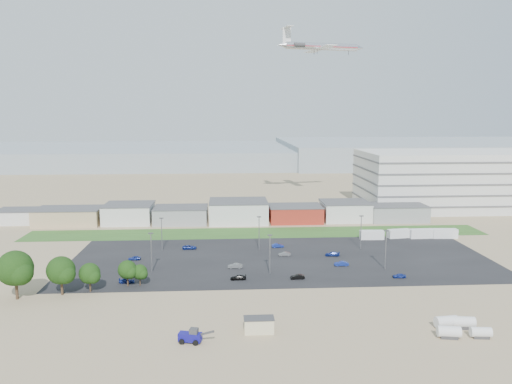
{
  "coord_description": "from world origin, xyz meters",
  "views": [
    {
      "loc": [
        -10.69,
        -118.28,
        41.33
      ],
      "look_at": [
        -2.14,
        22.0,
        19.26
      ],
      "focal_mm": 35.0,
      "sensor_mm": 36.0,
      "label": 1
    }
  ],
  "objects": [
    {
      "name": "lightpole_back_m",
      "position": [
        -0.75,
        29.63,
        5.25
      ],
      "size": [
        1.24,
        0.52,
        10.51
      ],
      "primitive_type": null,
      "color": "slate",
      "rests_on": "ground"
    },
    {
      "name": "parked_car_11",
      "position": [
        5.31,
        32.3,
        0.62
      ],
      "size": [
        3.91,
        1.77,
        1.24
      ],
      "primitive_type": "imported",
      "rotation": [
        0.0,
        0.0,
        1.69
      ],
      "color": "navy",
      "rests_on": "ground"
    },
    {
      "name": "parked_car_12",
      "position": [
        20.35,
        21.94,
        0.61
      ],
      "size": [
        4.38,
        2.16,
        1.22
      ],
      "primitive_type": "imported",
      "rotation": [
        0.0,
        0.0,
        -1.68
      ],
      "color": "navy",
      "rests_on": "ground"
    },
    {
      "name": "parked_car_4",
      "position": [
        -8.4,
        11.91,
        0.65
      ],
      "size": [
        4.05,
        1.71,
        1.3
      ],
      "primitive_type": "imported",
      "rotation": [
        0.0,
        0.0,
        -1.66
      ],
      "color": "#595B5E",
      "rests_on": "ground"
    },
    {
      "name": "storage_tank_sw",
      "position": [
        30.54,
        -33.03,
        1.25
      ],
      "size": [
        4.46,
        2.76,
        2.5
      ],
      "primitive_type": null,
      "rotation": [
        0.0,
        0.0,
        -0.17
      ],
      "color": "silver",
      "rests_on": "ground"
    },
    {
      "name": "storage_tank_se",
      "position": [
        36.48,
        -33.34,
        1.13
      ],
      "size": [
        3.95,
        2.31,
        2.25
      ],
      "primitive_type": null,
      "rotation": [
        0.0,
        0.0,
        -0.12
      ],
      "color": "silver",
      "rests_on": "ground"
    },
    {
      "name": "box_trailer_b",
      "position": [
        47.38,
        42.24,
        1.43
      ],
      "size": [
        7.92,
        3.56,
        2.86
      ],
      "primitive_type": null,
      "rotation": [
        0.0,
        0.0,
        0.16
      ],
      "color": "silver",
      "rests_on": "ground"
    },
    {
      "name": "ground",
      "position": [
        0.0,
        0.0,
        0.0
      ],
      "size": [
        700.0,
        700.0,
        0.0
      ],
      "primitive_type": "plane",
      "color": "#92825C",
      "rests_on": "ground"
    },
    {
      "name": "box_trailer_a",
      "position": [
        37.66,
        40.77,
        1.47
      ],
      "size": [
        7.91,
        2.73,
        2.94
      ],
      "primitive_type": null,
      "rotation": [
        0.0,
        0.0,
        -0.04
      ],
      "color": "silver",
      "rests_on": "ground"
    },
    {
      "name": "box_trailer_d",
      "position": [
        62.65,
        41.0,
        1.55
      ],
      "size": [
        8.37,
        3.02,
        3.09
      ],
      "primitive_type": null,
      "rotation": [
        0.0,
        0.0,
        -0.05
      ],
      "color": "silver",
      "rests_on": "ground"
    },
    {
      "name": "tree_left",
      "position": [
        -48.7,
        -5.72,
        5.15
      ],
      "size": [
        6.87,
        6.87,
        10.31
      ],
      "primitive_type": null,
      "color": "black",
      "rests_on": "ground"
    },
    {
      "name": "lightpole_back_r",
      "position": [
        30.75,
        29.33,
        5.23
      ],
      "size": [
        1.23,
        0.51,
        10.45
      ],
      "primitive_type": null,
      "color": "slate",
      "rests_on": "ground"
    },
    {
      "name": "lightpole_back_l",
      "position": [
        -30.33,
        30.82,
        5.11
      ],
      "size": [
        1.2,
        0.5,
        10.22
      ],
      "primitive_type": null,
      "color": "slate",
      "rests_on": "ground"
    },
    {
      "name": "parked_car_3",
      "position": [
        -7.81,
        2.4,
        0.58
      ],
      "size": [
        4.01,
        1.65,
        1.16
      ],
      "primitive_type": "imported",
      "rotation": [
        0.0,
        0.0,
        -1.58
      ],
      "color": "black",
      "rests_on": "ground"
    },
    {
      "name": "parked_car_2",
      "position": [
        33.17,
        1.35,
        0.56
      ],
      "size": [
        3.38,
        1.55,
        1.12
      ],
      "primitive_type": "imported",
      "rotation": [
        0.0,
        0.0,
        -1.64
      ],
      "color": "navy",
      "rests_on": "ground"
    },
    {
      "name": "tree_right",
      "position": [
        -34.7,
        -0.65,
        3.62
      ],
      "size": [
        4.83,
        4.83,
        7.25
      ],
      "primitive_type": null,
      "color": "black",
      "rests_on": "ground"
    },
    {
      "name": "parked_car_13",
      "position": [
        7.16,
        1.97,
        0.6
      ],
      "size": [
        3.68,
        1.42,
        1.19
      ],
      "primitive_type": "imported",
      "rotation": [
        0.0,
        0.0,
        -1.53
      ],
      "color": "black",
      "rests_on": "ground"
    },
    {
      "name": "parked_car_1",
      "position": [
        20.78,
        12.28,
        0.65
      ],
      "size": [
        3.96,
        1.51,
        1.29
      ],
      "primitive_type": "imported",
      "rotation": [
        0.0,
        0.0,
        -1.61
      ],
      "color": "navy",
      "rests_on": "ground"
    },
    {
      "name": "airliner",
      "position": [
        30.99,
        101.05,
        70.0
      ],
      "size": [
        44.29,
        34.35,
        11.75
      ],
      "primitive_type": null,
      "rotation": [
        0.0,
        0.0,
        0.2
      ],
      "color": "silver"
    },
    {
      "name": "grass_strip",
      "position": [
        0.0,
        52.0,
        0.01
      ],
      "size": [
        160.0,
        16.0,
        0.02
      ],
      "primitive_type": "cube",
      "color": "#2E531F",
      "rests_on": "ground"
    },
    {
      "name": "hills_backdrop",
      "position": [
        40.0,
        315.0,
        4.5
      ],
      "size": [
        700.0,
        200.0,
        9.0
      ],
      "primitive_type": null,
      "color": "gray",
      "rests_on": "ground"
    },
    {
      "name": "storage_tank_ne",
      "position": [
        35.19,
        -29.05,
        1.29
      ],
      "size": [
        4.58,
        2.78,
        2.58
      ],
      "primitive_type": null,
      "rotation": [
        0.0,
        0.0,
        -0.15
      ],
      "color": "silver",
      "rests_on": "ground"
    },
    {
      "name": "tree_mid",
      "position": [
        -42.73,
        -4.06,
        3.93
      ],
      "size": [
        5.24,
        5.24,
        7.86
      ],
      "primitive_type": null,
      "color": "black",
      "rests_on": "ground"
    },
    {
      "name": "telehandler",
      "position": [
        -17.49,
        -32.06,
        1.4
      ],
      "size": [
        7.04,
        3.75,
        2.79
      ],
      "primitive_type": null,
      "rotation": [
        0.0,
        0.0,
        -0.24
      ],
      "color": "navy",
      "rests_on": "ground"
    },
    {
      "name": "parked_car_10",
      "position": [
        -35.42,
        1.67,
        0.55
      ],
      "size": [
        3.85,
        1.67,
        1.1
      ],
      "primitive_type": "imported",
      "rotation": [
        0.0,
        0.0,
        1.61
      ],
      "color": "navy",
      "rests_on": "ground"
    },
    {
      "name": "lightpole_front_r",
      "position": [
        31.87,
        8.77,
        5.34
      ],
      "size": [
        1.26,
        0.52,
        10.67
      ],
      "primitive_type": null,
      "color": "slate",
      "rests_on": "ground"
    },
    {
      "name": "box_trailer_c",
      "position": [
        54.82,
        41.36,
        1.52
      ],
      "size": [
        8.21,
        2.91,
        3.04
      ],
      "primitive_type": null,
      "rotation": [
        0.0,
        0.0,
        0.05
      ],
      "color": "silver",
      "rests_on": "ground"
    },
    {
      "name": "lightpole_front_m",
      "position": [
        0.55,
        6.71,
        5.23
      ],
      "size": [
        1.23,
        0.51,
        10.46
      ],
      "primitive_type": null,
      "color": "slate",
      "rests_on": "ground"
    },
    {
      "name": "portable_shed",
      "position": [
        -4.65,
        -28.41,
        1.46
      ],
      "size": [
        5.82,
        3.02,
        2.93
      ],
      "primitive_type": null,
      "rotation": [
        0.0,
        0.0,
        0.0
      ],
      "color": "beige",
      "rests_on": "ground"
    },
    {
      "name": "parked_car_5",
      "position": [
        -37.03,
        21.34,
        0.59
      ],
      "size": [
        3.47,
        1.45,
        1.18
      ],
      "primitive_type": "imported",
      "rotation": [
        0.0,
        0.0,
        -1.55
      ],
      "color": "navy",
      "rests_on": "ground"
    },
    {
      "name": "parking_garage",
      "position": [
        90.0,
        95.0,
        12.5
      ],
      "size": [
        80.0,
        40.0,
        25.0
      ],
      "primitive_type": "cube",
      "color": "silver",
      "rests_on": "ground"
    },
    {
      "name": "parking_lot",
      "position": [
        5.0,
        20.0,
        0.01
      ],
      "size": [
        120.0,
        50.0,
        0.01
      ],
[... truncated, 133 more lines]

